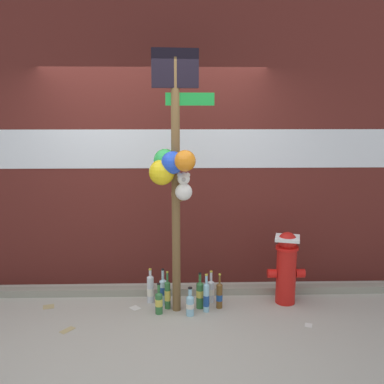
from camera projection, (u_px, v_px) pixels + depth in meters
ground_plane at (150, 334)px, 3.98m from camera, size 14.00×14.00×0.00m
building_wall at (155, 144)px, 4.96m from camera, size 10.00×0.21×3.29m
curb_strip at (155, 291)px, 4.85m from camera, size 8.00×0.12×0.08m
memorial_post at (173, 159)px, 4.14m from camera, size 0.63×0.51×2.60m
fire_hydrant at (286, 266)px, 4.58m from camera, size 0.40×0.31×0.78m
bottle_0 at (168, 294)px, 4.48m from camera, size 0.06×0.06×0.40m
bottle_1 at (163, 291)px, 4.57m from camera, size 0.08×0.08×0.40m
bottle_2 at (150, 289)px, 4.63m from camera, size 0.08×0.08×0.38m
bottle_3 at (200, 294)px, 4.49m from camera, size 0.08×0.08×0.39m
bottle_4 at (211, 290)px, 4.64m from camera, size 0.07×0.07×0.35m
bottle_5 at (190, 304)px, 4.33m from camera, size 0.08×0.08×0.30m
bottle_6 at (159, 302)px, 4.37m from camera, size 0.08×0.08×0.32m
bottle_7 at (206, 297)px, 4.41m from camera, size 0.06×0.06×0.40m
bottle_8 at (219, 295)px, 4.50m from camera, size 0.07×0.07×0.37m
litter_0 at (67, 330)px, 4.05m from camera, size 0.14×0.15×0.01m
litter_1 at (135, 308)px, 4.51m from camera, size 0.13×0.13×0.01m
litter_2 at (309, 325)px, 4.15m from camera, size 0.09×0.10×0.01m
litter_3 at (49, 307)px, 4.54m from camera, size 0.14×0.13×0.01m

